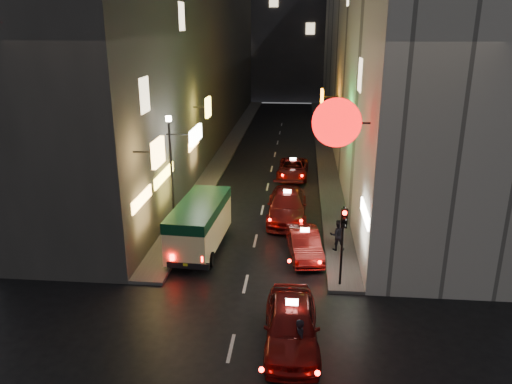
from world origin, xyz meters
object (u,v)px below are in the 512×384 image
(minibus, at_px, (200,220))
(lamp_post, at_px, (171,169))
(taxi_near, at_px, (292,321))
(pedestrian_crossing, at_px, (301,338))
(traffic_light, at_px, (343,230))

(minibus, distance_m, lamp_post, 2.98)
(taxi_near, bearing_deg, pedestrian_crossing, -68.92)
(minibus, bearing_deg, traffic_light, -26.61)
(minibus, xyz_separation_m, pedestrian_crossing, (4.96, -8.19, -0.66))
(pedestrian_crossing, height_order, traffic_light, traffic_light)
(minibus, relative_size, pedestrian_crossing, 3.30)
(taxi_near, relative_size, lamp_post, 0.95)
(taxi_near, relative_size, pedestrian_crossing, 3.40)
(taxi_near, xyz_separation_m, pedestrian_crossing, (0.32, -0.82, -0.06))
(pedestrian_crossing, relative_size, traffic_light, 0.49)
(minibus, bearing_deg, pedestrian_crossing, -58.77)
(minibus, distance_m, taxi_near, 8.73)
(taxi_near, bearing_deg, traffic_light, 64.32)
(minibus, height_order, taxi_near, minibus)
(pedestrian_crossing, bearing_deg, taxi_near, 8.13)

